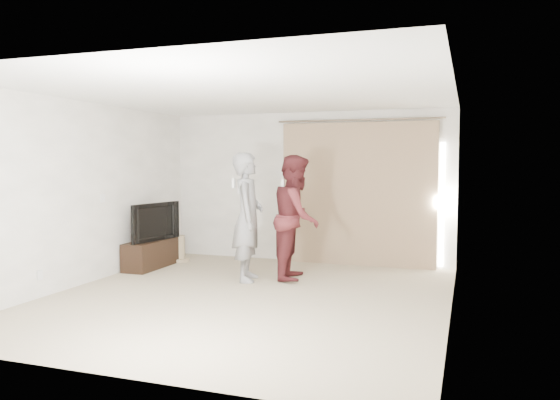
% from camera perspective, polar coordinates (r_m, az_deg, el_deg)
% --- Properties ---
extents(floor, '(5.50, 5.50, 0.00)m').
position_cam_1_polar(floor, '(7.13, -3.47, -10.14)').
color(floor, tan).
rests_on(floor, ground).
extents(wall_back, '(5.00, 0.04, 2.60)m').
position_cam_1_polar(wall_back, '(9.52, 2.87, 1.34)').
color(wall_back, white).
rests_on(wall_back, ground).
extents(wall_left, '(0.04, 5.50, 2.60)m').
position_cam_1_polar(wall_left, '(8.22, -19.82, 0.69)').
color(wall_left, white).
rests_on(wall_left, ground).
extents(ceiling, '(5.00, 5.50, 0.01)m').
position_cam_1_polar(ceiling, '(6.97, -3.56, 11.07)').
color(ceiling, white).
rests_on(ceiling, wall_back).
extents(curtain, '(2.80, 0.11, 2.46)m').
position_cam_1_polar(curtain, '(9.24, 8.19, 0.63)').
color(curtain, '#997C5E').
rests_on(curtain, ground).
extents(tv_console, '(0.41, 1.18, 0.45)m').
position_cam_1_polar(tv_console, '(9.29, -13.26, -5.49)').
color(tv_console, black).
rests_on(tv_console, ground).
extents(tv, '(0.33, 1.09, 0.62)m').
position_cam_1_polar(tv, '(9.22, -13.32, -2.20)').
color(tv, black).
rests_on(tv, tv_console).
extents(scratching_post, '(0.34, 0.34, 0.46)m').
position_cam_1_polar(scratching_post, '(9.74, -10.48, -5.26)').
color(scratching_post, tan).
rests_on(scratching_post, ground).
extents(person_man, '(0.61, 0.78, 1.88)m').
position_cam_1_polar(person_man, '(7.99, -3.38, -1.78)').
color(person_man, gray).
rests_on(person_man, ground).
extents(person_woman, '(0.82, 0.99, 1.85)m').
position_cam_1_polar(person_woman, '(8.11, 1.74, -1.79)').
color(person_woman, '#511C1F').
rests_on(person_woman, ground).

